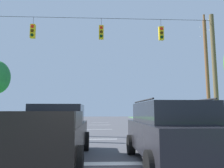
{
  "coord_description": "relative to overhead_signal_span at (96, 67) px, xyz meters",
  "views": [
    {
      "loc": [
        0.35,
        -5.05,
        1.71
      ],
      "look_at": [
        0.96,
        8.36,
        3.42
      ],
      "focal_mm": 33.84,
      "sensor_mm": 36.0,
      "label": 1
    }
  ],
  "objects": [
    {
      "name": "pickup_truck",
      "position": [
        -1.25,
        -6.16,
        -3.67
      ],
      "size": [
        2.37,
        5.44,
        1.95
      ],
      "color": "black",
      "rests_on": "ground"
    },
    {
      "name": "suv_black",
      "position": [
        2.58,
        -6.98,
        -3.57
      ],
      "size": [
        2.28,
        4.83,
        2.05
      ],
      "color": "black",
      "rests_on": "ground"
    },
    {
      "name": "lane_dash_1",
      "position": [
        0.09,
        6.06,
        -4.63
      ],
      "size": [
        2.5,
        0.15,
        0.01
      ],
      "primitive_type": "cube",
      "rotation": [
        0.0,
        0.0,
        1.57
      ],
      "color": "white",
      "rests_on": "ground"
    },
    {
      "name": "lane_dash_0",
      "position": [
        0.09,
        -0.75,
        -4.63
      ],
      "size": [
        2.5,
        0.15,
        0.01
      ],
      "primitive_type": "cube",
      "rotation": [
        0.0,
        0.0,
        1.57
      ],
      "color": "white",
      "rests_on": "ground"
    },
    {
      "name": "lane_dash_2",
      "position": [
        0.09,
        12.39,
        -4.63
      ],
      "size": [
        2.5,
        0.15,
        0.01
      ],
      "primitive_type": "cube",
      "rotation": [
        0.0,
        0.0,
        1.57
      ],
      "color": "white",
      "rests_on": "ground"
    },
    {
      "name": "overhead_signal_span",
      "position": [
        0.0,
        0.0,
        0.0
      ],
      "size": [
        16.58,
        0.31,
        8.48
      ],
      "color": "brown",
      "rests_on": "ground"
    },
    {
      "name": "distant_car_crossing_white",
      "position": [
        -9.03,
        9.21,
        -3.84
      ],
      "size": [
        4.44,
        2.31,
        1.52
      ],
      "color": "silver",
      "rests_on": "ground"
    },
    {
      "name": "lane_dash_3",
      "position": [
        0.09,
        17.46,
        -4.63
      ],
      "size": [
        2.5,
        0.15,
        0.01
      ],
      "primitive_type": "cube",
      "rotation": [
        0.0,
        0.0,
        1.57
      ],
      "color": "white",
      "rests_on": "ground"
    },
    {
      "name": "utility_pole_mid_right",
      "position": [
        9.28,
        3.31,
        0.4
      ],
      "size": [
        0.29,
        1.66,
        10.1
      ],
      "color": "brown",
      "rests_on": "ground"
    },
    {
      "name": "distant_car_oncoming",
      "position": [
        5.86,
        10.24,
        -3.84
      ],
      "size": [
        2.15,
        4.36,
        1.52
      ],
      "color": "slate",
      "rests_on": "ground"
    },
    {
      "name": "stop_bar_stripe",
      "position": [
        0.09,
        -6.75,
        -4.63
      ],
      "size": [
        14.2,
        0.45,
        0.01
      ],
      "primitive_type": "cube",
      "color": "white",
      "rests_on": "ground"
    }
  ]
}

